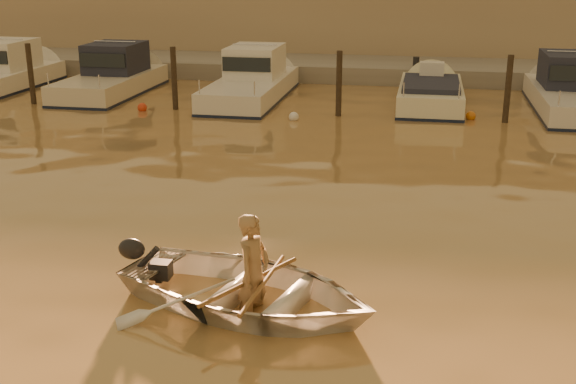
% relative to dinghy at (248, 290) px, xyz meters
% --- Properties ---
extents(ground_plane, '(160.00, 160.00, 0.00)m').
position_rel_dinghy_xyz_m(ground_plane, '(-0.14, -0.75, -0.27)').
color(ground_plane, olive).
rests_on(ground_plane, ground).
extents(dinghy, '(4.37, 3.62, 0.78)m').
position_rel_dinghy_xyz_m(dinghy, '(0.00, 0.00, 0.00)').
color(dinghy, silver).
rests_on(dinghy, ground_plane).
extents(person, '(0.56, 0.71, 1.70)m').
position_rel_dinghy_xyz_m(person, '(0.10, -0.03, 0.28)').
color(person, olive).
rests_on(person, dinghy).
extents(outboard_motor, '(0.97, 0.63, 0.70)m').
position_rel_dinghy_xyz_m(outboard_motor, '(-1.44, 0.40, 0.01)').
color(outboard_motor, black).
rests_on(outboard_motor, dinghy).
extents(oar_port, '(0.19, 2.10, 0.13)m').
position_rel_dinghy_xyz_m(oar_port, '(0.24, -0.07, 0.15)').
color(oar_port, brown).
rests_on(oar_port, dinghy).
extents(oar_starboard, '(0.96, 1.92, 0.13)m').
position_rel_dinghy_xyz_m(oar_starboard, '(0.05, -0.01, 0.15)').
color(oar_starboard, olive).
rests_on(oar_starboard, dinghy).
extents(moored_boat_1, '(2.21, 6.58, 1.75)m').
position_rel_dinghy_xyz_m(moored_boat_1, '(-8.83, 15.25, 0.35)').
color(moored_boat_1, beige).
rests_on(moored_boat_1, ground_plane).
extents(moored_boat_2, '(2.17, 7.30, 1.75)m').
position_rel_dinghy_xyz_m(moored_boat_2, '(-3.65, 15.25, 0.35)').
color(moored_boat_2, silver).
rests_on(moored_boat_2, ground_plane).
extents(moored_boat_3, '(2.03, 5.87, 0.95)m').
position_rel_dinghy_xyz_m(moored_boat_3, '(2.45, 15.25, -0.05)').
color(moored_boat_3, beige).
rests_on(moored_boat_3, ground_plane).
extents(moored_boat_4, '(2.30, 7.08, 1.75)m').
position_rel_dinghy_xyz_m(moored_boat_4, '(6.91, 15.25, 0.35)').
color(moored_boat_4, silver).
rests_on(moored_boat_4, ground_plane).
extents(piling_0, '(0.18, 0.18, 2.20)m').
position_rel_dinghy_xyz_m(piling_0, '(-10.64, 13.05, 0.63)').
color(piling_0, '#2D2319').
rests_on(piling_0, ground_plane).
extents(piling_1, '(0.18, 0.18, 2.20)m').
position_rel_dinghy_xyz_m(piling_1, '(-5.64, 13.05, 0.63)').
color(piling_1, '#2D2319').
rests_on(piling_1, ground_plane).
extents(piling_2, '(0.18, 0.18, 2.20)m').
position_rel_dinghy_xyz_m(piling_2, '(-0.34, 13.05, 0.63)').
color(piling_2, '#2D2319').
rests_on(piling_2, ground_plane).
extents(piling_3, '(0.18, 0.18, 2.20)m').
position_rel_dinghy_xyz_m(piling_3, '(4.66, 13.05, 0.63)').
color(piling_3, '#2D2319').
rests_on(piling_3, ground_plane).
extents(fender_b, '(0.30, 0.30, 0.30)m').
position_rel_dinghy_xyz_m(fender_b, '(-6.62, 12.65, -0.17)').
color(fender_b, red).
rests_on(fender_b, ground_plane).
extents(fender_c, '(0.30, 0.30, 0.30)m').
position_rel_dinghy_xyz_m(fender_c, '(-1.58, 12.17, -0.17)').
color(fender_c, silver).
rests_on(fender_c, ground_plane).
extents(fender_d, '(0.30, 0.30, 0.30)m').
position_rel_dinghy_xyz_m(fender_d, '(3.68, 13.30, -0.17)').
color(fender_d, '#CA6917').
rests_on(fender_d, ground_plane).
extents(quay, '(52.00, 4.00, 1.00)m').
position_rel_dinghy_xyz_m(quay, '(-0.14, 20.75, -0.12)').
color(quay, gray).
rests_on(quay, ground_plane).
extents(waterfront_building, '(46.00, 7.00, 4.80)m').
position_rel_dinghy_xyz_m(waterfront_building, '(-0.14, 26.25, 2.13)').
color(waterfront_building, '#9E8466').
rests_on(waterfront_building, quay).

